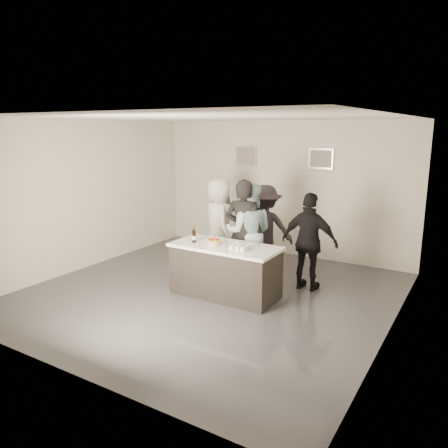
{
  "coord_description": "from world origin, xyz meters",
  "views": [
    {
      "loc": [
        3.97,
        -6.04,
        2.84
      ],
      "look_at": [
        0.0,
        0.5,
        1.15
      ],
      "focal_mm": 35.0,
      "sensor_mm": 36.0,
      "label": 1
    }
  ],
  "objects_px": {
    "beer_bottle_b": "(194,235)",
    "person_guest_back": "(265,229)",
    "person_main_blue": "(249,232)",
    "person_guest_right": "(309,242)",
    "cake": "(214,243)",
    "beer_bottle_a": "(194,233)",
    "bar_counter": "(225,271)",
    "person_main_black": "(244,232)",
    "person_guest_left": "(219,222)"
  },
  "relations": [
    {
      "from": "cake",
      "to": "beer_bottle_a",
      "type": "height_order",
      "value": "beer_bottle_a"
    },
    {
      "from": "person_guest_right",
      "to": "cake",
      "type": "bearing_deg",
      "value": 41.7
    },
    {
      "from": "person_guest_left",
      "to": "person_guest_back",
      "type": "bearing_deg",
      "value": -128.86
    },
    {
      "from": "beer_bottle_a",
      "to": "person_guest_back",
      "type": "distance_m",
      "value": 1.69
    },
    {
      "from": "cake",
      "to": "person_main_blue",
      "type": "relative_size",
      "value": 0.13
    },
    {
      "from": "beer_bottle_b",
      "to": "cake",
      "type": "bearing_deg",
      "value": 7.96
    },
    {
      "from": "cake",
      "to": "beer_bottle_b",
      "type": "xyz_separation_m",
      "value": [
        -0.38,
        -0.05,
        0.09
      ]
    },
    {
      "from": "beer_bottle_a",
      "to": "person_guest_left",
      "type": "xyz_separation_m",
      "value": [
        -0.38,
        1.43,
        -0.12
      ]
    },
    {
      "from": "bar_counter",
      "to": "person_guest_right",
      "type": "bearing_deg",
      "value": 42.95
    },
    {
      "from": "beer_bottle_a",
      "to": "person_guest_back",
      "type": "height_order",
      "value": "person_guest_back"
    },
    {
      "from": "person_main_black",
      "to": "person_guest_back",
      "type": "xyz_separation_m",
      "value": [
        0.03,
        0.81,
        -0.1
      ]
    },
    {
      "from": "person_main_blue",
      "to": "bar_counter",
      "type": "bearing_deg",
      "value": 69.71
    },
    {
      "from": "bar_counter",
      "to": "person_guest_right",
      "type": "height_order",
      "value": "person_guest_right"
    },
    {
      "from": "person_guest_right",
      "to": "person_guest_back",
      "type": "relative_size",
      "value": 1.0
    },
    {
      "from": "beer_bottle_b",
      "to": "person_main_black",
      "type": "relative_size",
      "value": 0.13
    },
    {
      "from": "person_main_blue",
      "to": "person_guest_back",
      "type": "height_order",
      "value": "person_main_blue"
    },
    {
      "from": "bar_counter",
      "to": "person_main_black",
      "type": "bearing_deg",
      "value": 94.02
    },
    {
      "from": "bar_counter",
      "to": "cake",
      "type": "bearing_deg",
      "value": -157.28
    },
    {
      "from": "bar_counter",
      "to": "person_guest_right",
      "type": "relative_size",
      "value": 1.06
    },
    {
      "from": "beer_bottle_a",
      "to": "beer_bottle_b",
      "type": "relative_size",
      "value": 1.0
    },
    {
      "from": "person_main_blue",
      "to": "person_guest_right",
      "type": "xyz_separation_m",
      "value": [
        1.14,
        0.12,
        -0.05
      ]
    },
    {
      "from": "person_main_black",
      "to": "person_main_blue",
      "type": "xyz_separation_m",
      "value": [
        0.02,
        0.16,
        -0.04
      ]
    },
    {
      "from": "beer_bottle_a",
      "to": "person_guest_left",
      "type": "distance_m",
      "value": 1.49
    },
    {
      "from": "beer_bottle_b",
      "to": "person_main_blue",
      "type": "distance_m",
      "value": 1.16
    },
    {
      "from": "beer_bottle_b",
      "to": "person_guest_left",
      "type": "xyz_separation_m",
      "value": [
        -0.46,
        1.55,
        -0.12
      ]
    },
    {
      "from": "cake",
      "to": "person_main_black",
      "type": "xyz_separation_m",
      "value": [
        0.12,
        0.82,
        0.03
      ]
    },
    {
      "from": "bar_counter",
      "to": "person_main_black",
      "type": "xyz_separation_m",
      "value": [
        -0.05,
        0.75,
        0.52
      ]
    },
    {
      "from": "person_guest_left",
      "to": "person_guest_right",
      "type": "distance_m",
      "value": 2.16
    },
    {
      "from": "cake",
      "to": "beer_bottle_b",
      "type": "height_order",
      "value": "beer_bottle_b"
    },
    {
      "from": "cake",
      "to": "person_guest_left",
      "type": "bearing_deg",
      "value": 119.23
    },
    {
      "from": "beer_bottle_a",
      "to": "person_main_blue",
      "type": "bearing_deg",
      "value": 56.35
    },
    {
      "from": "bar_counter",
      "to": "beer_bottle_b",
      "type": "bearing_deg",
      "value": -167.11
    },
    {
      "from": "beer_bottle_a",
      "to": "beer_bottle_b",
      "type": "distance_m",
      "value": 0.15
    },
    {
      "from": "person_main_black",
      "to": "person_guest_back",
      "type": "distance_m",
      "value": 0.82
    },
    {
      "from": "person_guest_right",
      "to": "beer_bottle_b",
      "type": "bearing_deg",
      "value": 35.88
    },
    {
      "from": "beer_bottle_b",
      "to": "person_guest_back",
      "type": "relative_size",
      "value": 0.15
    },
    {
      "from": "bar_counter",
      "to": "beer_bottle_a",
      "type": "distance_m",
      "value": 0.86
    },
    {
      "from": "person_guest_back",
      "to": "person_guest_left",
      "type": "bearing_deg",
      "value": -19.92
    },
    {
      "from": "beer_bottle_a",
      "to": "person_guest_left",
      "type": "bearing_deg",
      "value": 104.66
    },
    {
      "from": "beer_bottle_b",
      "to": "person_guest_right",
      "type": "relative_size",
      "value": 0.15
    },
    {
      "from": "person_main_blue",
      "to": "person_guest_back",
      "type": "distance_m",
      "value": 0.65
    },
    {
      "from": "beer_bottle_a",
      "to": "person_main_black",
      "type": "distance_m",
      "value": 0.96
    },
    {
      "from": "person_guest_left",
      "to": "person_guest_back",
      "type": "relative_size",
      "value": 1.05
    },
    {
      "from": "beer_bottle_b",
      "to": "person_guest_right",
      "type": "xyz_separation_m",
      "value": [
        1.66,
        1.16,
        -0.15
      ]
    },
    {
      "from": "cake",
      "to": "person_guest_back",
      "type": "xyz_separation_m",
      "value": [
        0.16,
        1.63,
        -0.06
      ]
    },
    {
      "from": "beer_bottle_b",
      "to": "person_main_black",
      "type": "distance_m",
      "value": 1.01
    },
    {
      "from": "bar_counter",
      "to": "person_guest_left",
      "type": "bearing_deg",
      "value": 125.47
    },
    {
      "from": "person_main_blue",
      "to": "beer_bottle_a",
      "type": "bearing_deg",
      "value": 34.08
    },
    {
      "from": "beer_bottle_b",
      "to": "person_guest_right",
      "type": "height_order",
      "value": "person_guest_right"
    },
    {
      "from": "cake",
      "to": "beer_bottle_b",
      "type": "distance_m",
      "value": 0.39
    }
  ]
}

